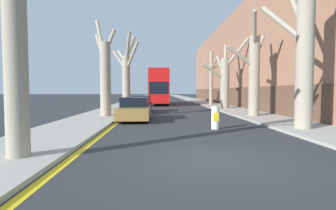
% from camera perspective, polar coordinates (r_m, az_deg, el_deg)
% --- Properties ---
extents(ground_plane, '(300.00, 300.00, 0.00)m').
position_cam_1_polar(ground_plane, '(7.05, 10.00, -11.80)').
color(ground_plane, '#2B2D30').
extents(sidewalk_left, '(3.23, 120.00, 0.12)m').
position_cam_1_polar(sidewalk_left, '(56.84, -6.37, 1.28)').
color(sidewalk_left, '#A39E93').
rests_on(sidewalk_left, ground).
extents(sidewalk_right, '(3.23, 120.00, 0.12)m').
position_cam_1_polar(sidewalk_right, '(57.12, 4.86, 1.29)').
color(sidewalk_right, '#A39E93').
rests_on(sidewalk_right, ground).
extents(building_facade_right, '(10.08, 46.68, 10.89)m').
position_cam_1_polar(building_facade_right, '(38.13, 18.95, 8.36)').
color(building_facade_right, '#93664C').
rests_on(building_facade_right, ground).
extents(kerb_line_stripe, '(0.24, 120.00, 0.01)m').
position_cam_1_polar(kerb_line_stripe, '(56.74, -4.57, 1.23)').
color(kerb_line_stripe, yellow).
rests_on(kerb_line_stripe, ground).
extents(street_tree_left_1, '(1.71, 2.41, 7.06)m').
position_cam_1_polar(street_tree_left_1, '(18.49, -13.58, 6.95)').
color(street_tree_left_1, gray).
rests_on(street_tree_left_1, ground).
extents(street_tree_left_2, '(3.52, 3.97, 8.25)m').
position_cam_1_polar(street_tree_left_2, '(30.33, -9.07, 6.58)').
color(street_tree_left_2, gray).
rests_on(street_tree_left_2, ground).
extents(street_tree_right_0, '(3.37, 2.32, 7.59)m').
position_cam_1_polar(street_tree_right_0, '(13.48, 27.45, 10.44)').
color(street_tree_right_0, gray).
rests_on(street_tree_right_0, ground).
extents(street_tree_right_1, '(3.31, 3.49, 6.83)m').
position_cam_1_polar(street_tree_right_1, '(19.04, 18.20, 6.96)').
color(street_tree_right_1, gray).
rests_on(street_tree_right_1, ground).
extents(street_tree_right_2, '(4.36, 2.96, 6.86)m').
position_cam_1_polar(street_tree_right_2, '(26.58, 12.27, 5.52)').
color(street_tree_right_2, gray).
rests_on(street_tree_right_2, ground).
extents(street_tree_right_3, '(2.60, 3.49, 6.98)m').
position_cam_1_polar(street_tree_right_3, '(33.11, 9.51, 6.24)').
color(street_tree_right_3, gray).
rests_on(street_tree_right_3, ground).
extents(double_decker_bus, '(2.51, 10.73, 4.49)m').
position_cam_1_polar(double_decker_bus, '(35.37, -2.03, 4.25)').
color(double_decker_bus, red).
rests_on(double_decker_bus, ground).
extents(parked_car_0, '(1.86, 4.50, 1.42)m').
position_cam_1_polar(parked_car_0, '(16.37, -7.20, -0.92)').
color(parked_car_0, olive).
rests_on(parked_car_0, ground).
extents(parked_car_1, '(1.72, 4.35, 1.42)m').
position_cam_1_polar(parked_car_1, '(22.53, -5.84, 0.15)').
color(parked_car_1, black).
rests_on(parked_car_1, ground).
extents(traffic_bollard, '(0.37, 0.38, 1.08)m').
position_cam_1_polar(traffic_bollard, '(12.61, 10.24, -2.74)').
color(traffic_bollard, white).
rests_on(traffic_bollard, ground).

